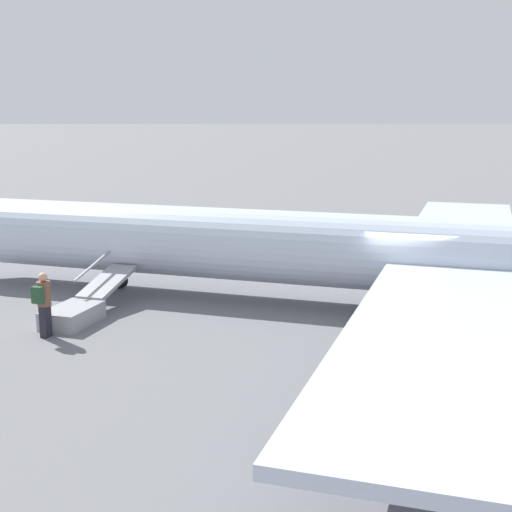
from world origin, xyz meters
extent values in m
plane|color=slate|center=(0.00, 0.00, 0.00)|extent=(600.00, 600.00, 0.00)
cylinder|color=silver|center=(0.00, 0.00, 1.74)|extent=(28.21, 10.55, 2.25)
cube|color=silver|center=(0.71, 7.28, 1.57)|extent=(6.97, 12.62, 0.22)
cube|color=silver|center=(-3.47, -6.44, 1.57)|extent=(6.97, 12.62, 0.22)
cylinder|color=black|center=(8.96, -2.73, 0.28)|extent=(0.57, 0.30, 0.56)
cylinder|color=gray|center=(8.96, -2.73, 0.64)|extent=(0.10, 0.10, 0.17)
cylinder|color=black|center=(-2.46, 1.81, 0.28)|extent=(0.57, 0.30, 0.56)
cylinder|color=gray|center=(-2.46, 1.81, 0.64)|extent=(0.10, 0.10, 0.17)
cylinder|color=black|center=(-3.05, -0.13, 0.28)|extent=(0.57, 0.30, 0.56)
cylinder|color=gray|center=(-3.05, -0.13, 0.64)|extent=(0.10, 0.10, 0.17)
cube|color=#99999E|center=(9.46, 1.38, 0.25)|extent=(1.58, 2.04, 0.50)
cube|color=#99999E|center=(8.87, -0.54, 0.76)|extent=(1.51, 2.39, 0.63)
cube|color=#99999E|center=(9.30, -0.67, 1.26)|extent=(0.70, 2.13, 0.57)
cube|color=#23232D|center=(9.85, 2.51, 0.42)|extent=(0.27, 0.33, 0.85)
cylinder|color=brown|center=(9.85, 2.51, 1.18)|extent=(0.36, 0.36, 0.65)
sphere|color=tan|center=(9.85, 2.51, 1.62)|extent=(0.24, 0.24, 0.24)
cube|color=#23472D|center=(9.93, 2.77, 1.21)|extent=(0.32, 0.25, 0.44)
camera|label=1|loc=(4.05, 20.43, 5.86)|focal=50.00mm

